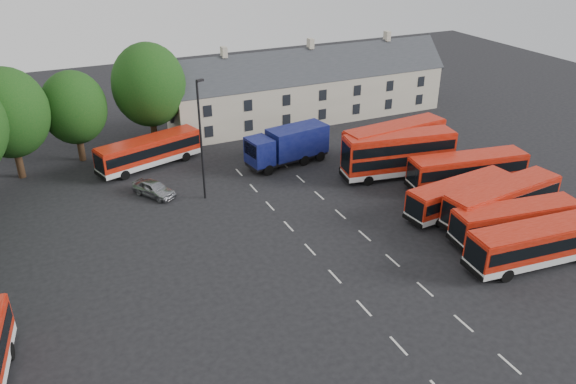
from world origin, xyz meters
name	(u,v)px	position (x,y,z in m)	size (l,w,h in m)	color
ground	(322,262)	(0.00, 0.00, 0.00)	(140.00, 140.00, 0.00)	black
lane_markings	(338,242)	(2.50, 2.00, 0.01)	(5.15, 33.80, 0.01)	beige
terrace_houses	(310,89)	(14.00, 30.00, 3.86)	(35.70, 7.13, 10.06)	beige
bus_row_a	(541,241)	(14.59, -6.83, 1.96)	(11.75, 3.74, 3.26)	silver
bus_row_b	(516,219)	(15.57, -3.41, 1.81)	(10.87, 3.88, 3.01)	silver
bus_row_c	(502,199)	(16.90, -0.45, 1.98)	(11.84, 3.88, 3.29)	silver
bus_row_d	(460,194)	(14.56, 2.05, 1.78)	(10.66, 3.43, 2.96)	silver
bus_row_e	(468,168)	(18.65, 5.86, 1.95)	(11.74, 4.41, 3.24)	silver
bus_dd_south	(399,152)	(13.98, 10.53, 2.59)	(11.36, 4.27, 4.55)	silver
bus_dd_north	(394,143)	(14.86, 12.62, 2.65)	(11.54, 3.69, 4.65)	silver
bus_north	(149,150)	(-7.77, 23.22, 1.86)	(11.20, 5.56, 3.10)	silver
box_truck	(288,145)	(5.46, 17.89, 2.16)	(9.11, 4.04, 3.85)	black
silver_car	(154,188)	(-8.97, 16.38, 0.76)	(1.79, 4.45, 1.52)	#9EA0A6
lamppost	(201,138)	(-4.79, 13.97, 5.93)	(0.77, 0.48, 11.10)	black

